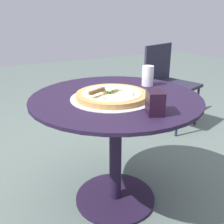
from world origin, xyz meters
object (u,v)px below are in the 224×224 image
at_px(pizza_server, 103,89).
at_px(drinking_cup, 148,76).
at_px(pizza_on_tray, 112,96).
at_px(patio_table, 116,127).
at_px(napkin_dispenser, 155,102).
at_px(patio_chair_far, 167,79).

distance_m(pizza_server, drinking_cup, 0.40).
height_order(pizza_on_tray, pizza_server, pizza_server).
bearing_deg(patio_table, pizza_server, 107.82).
relative_size(pizza_server, napkin_dispenser, 1.92).
xyz_separation_m(patio_table, napkin_dispenser, (-0.32, -0.03, 0.24)).
bearing_deg(drinking_cup, patio_table, 110.11).
xyz_separation_m(patio_table, pizza_server, (-0.03, 0.09, 0.25)).
relative_size(patio_table, patio_chair_far, 1.15).
bearing_deg(pizza_on_tray, patio_table, -52.85).
bearing_deg(patio_chair_far, drinking_cup, 133.51).
bearing_deg(patio_chair_far, napkin_dispenser, 138.40).
distance_m(pizza_server, patio_chair_far, 1.47).
bearing_deg(patio_chair_far, patio_table, 128.37).
relative_size(pizza_server, patio_chair_far, 0.25).
xyz_separation_m(pizza_on_tray, napkin_dispenser, (-0.29, -0.07, 0.04)).
height_order(drinking_cup, napkin_dispenser, drinking_cup).
distance_m(pizza_on_tray, patio_chair_far, 1.42).
distance_m(patio_table, pizza_server, 0.27).
bearing_deg(napkin_dispenser, pizza_on_tray, -141.17).
height_order(pizza_on_tray, drinking_cup, drinking_cup).
xyz_separation_m(pizza_on_tray, pizza_server, (-0.00, 0.05, 0.04)).
bearing_deg(patio_table, drinking_cup, -69.89).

